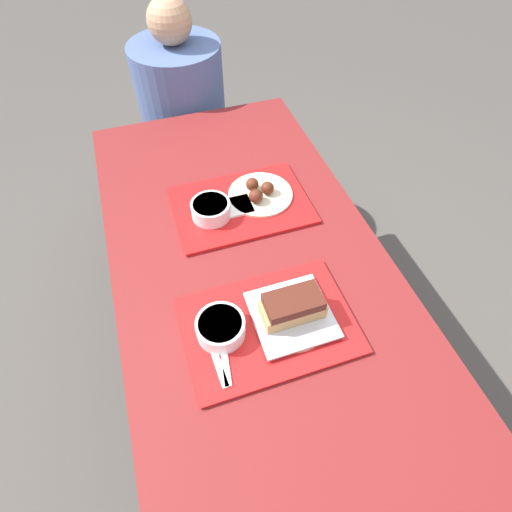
% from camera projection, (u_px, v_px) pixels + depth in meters
% --- Properties ---
extents(ground_plane, '(12.00, 12.00, 0.00)m').
position_uv_depth(ground_plane, '(256.00, 379.00, 1.71)').
color(ground_plane, '#4C4742').
extents(picnic_table, '(0.76, 1.64, 0.78)m').
position_uv_depth(picnic_table, '(255.00, 294.00, 1.18)').
color(picnic_table, maroon).
rests_on(picnic_table, ground_plane).
extents(picnic_bench_far, '(0.72, 0.28, 0.45)m').
position_uv_depth(picnic_bench_far, '(192.00, 162.00, 2.03)').
color(picnic_bench_far, maroon).
rests_on(picnic_bench_far, ground_plane).
extents(tray_near, '(0.42, 0.29, 0.01)m').
position_uv_depth(tray_near, '(269.00, 325.00, 0.99)').
color(tray_near, red).
rests_on(tray_near, picnic_table).
extents(tray_far, '(0.42, 0.29, 0.01)m').
position_uv_depth(tray_far, '(242.00, 205.00, 1.25)').
color(tray_far, red).
rests_on(tray_far, picnic_table).
extents(bowl_coleslaw_near, '(0.12, 0.12, 0.05)m').
position_uv_depth(bowl_coleslaw_near, '(221.00, 327.00, 0.95)').
color(bowl_coleslaw_near, white).
rests_on(bowl_coleslaw_near, tray_near).
extents(brisket_sandwich_plate, '(0.19, 0.19, 0.09)m').
position_uv_depth(brisket_sandwich_plate, '(292.00, 311.00, 0.97)').
color(brisket_sandwich_plate, beige).
rests_on(brisket_sandwich_plate, tray_near).
extents(plastic_fork_near, '(0.02, 0.17, 0.00)m').
position_uv_depth(plastic_fork_near, '(215.00, 354.00, 0.93)').
color(plastic_fork_near, white).
rests_on(plastic_fork_near, tray_near).
extents(plastic_knife_near, '(0.04, 0.17, 0.00)m').
position_uv_depth(plastic_knife_near, '(224.00, 352.00, 0.94)').
color(plastic_knife_near, white).
rests_on(plastic_knife_near, tray_near).
extents(condiment_packet, '(0.04, 0.03, 0.01)m').
position_uv_depth(condiment_packet, '(263.00, 301.00, 1.02)').
color(condiment_packet, '#3F3F47').
rests_on(condiment_packet, tray_near).
extents(bowl_coleslaw_far, '(0.12, 0.12, 0.05)m').
position_uv_depth(bowl_coleslaw_far, '(211.00, 209.00, 1.20)').
color(bowl_coleslaw_far, white).
rests_on(bowl_coleslaw_far, tray_far).
extents(wings_plate_far, '(0.20, 0.20, 0.05)m').
position_uv_depth(wings_plate_far, '(260.00, 192.00, 1.26)').
color(wings_plate_far, beige).
rests_on(wings_plate_far, tray_far).
extents(napkin_far, '(0.12, 0.08, 0.01)m').
position_uv_depth(napkin_far, '(233.00, 207.00, 1.23)').
color(napkin_far, white).
rests_on(napkin_far, tray_far).
extents(person_seated_across, '(0.38, 0.38, 0.67)m').
position_uv_depth(person_seated_across, '(180.00, 98.00, 1.75)').
color(person_seated_across, '#4C6093').
rests_on(person_seated_across, picnic_bench_far).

